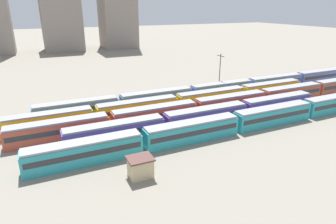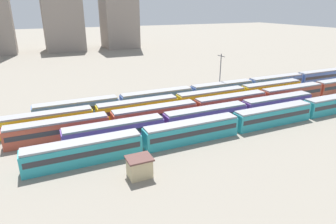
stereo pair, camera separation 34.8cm
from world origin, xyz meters
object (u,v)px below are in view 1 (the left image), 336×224
at_px(signal_hut, 140,167).
at_px(train_track_3, 177,103).
at_px(train_track_1, 206,116).
at_px(train_track_4, 222,89).
at_px(train_track_0, 273,115).
at_px(train_track_2, 230,103).
at_px(catenary_pole_1, 220,72).

bearing_deg(signal_hut, train_track_3, 53.32).
xyz_separation_m(train_track_1, train_track_4, (14.57, 15.60, 0.00)).
distance_m(train_track_0, train_track_2, 10.79).
distance_m(train_track_1, train_track_3, 10.52).
xyz_separation_m(train_track_1, catenary_pole_1, (15.70, 18.61, 4.11)).
height_order(train_track_0, catenary_pole_1, catenary_pole_1).
height_order(train_track_1, train_track_4, same).
xyz_separation_m(train_track_0, catenary_pole_1, (2.96, 23.81, 4.11)).
xyz_separation_m(train_track_3, train_track_4, (16.13, 5.20, 0.00)).
bearing_deg(train_track_0, train_track_3, 132.50).
bearing_deg(catenary_pole_1, train_track_0, -97.10).
height_order(train_track_3, signal_hut, train_track_3).
distance_m(train_track_1, train_track_2, 11.14).
height_order(train_track_4, catenary_pole_1, catenary_pole_1).
xyz_separation_m(catenary_pole_1, signal_hut, (-34.28, -31.06, -4.46)).
bearing_deg(train_track_0, train_track_1, 157.80).
height_order(train_track_0, signal_hut, train_track_0).
relative_size(catenary_pole_1, signal_hut, 3.03).
distance_m(train_track_1, signal_hut, 22.36).
distance_m(train_track_1, train_track_4, 21.35).
bearing_deg(train_track_3, train_track_4, 17.87).
relative_size(train_track_3, signal_hut, 20.75).
height_order(train_track_1, catenary_pole_1, catenary_pole_1).
bearing_deg(train_track_3, train_track_1, -81.51).
xyz_separation_m(train_track_4, signal_hut, (-33.15, -28.05, -0.35)).
xyz_separation_m(train_track_1, train_track_2, (9.86, 5.20, 0.00)).
bearing_deg(train_track_1, train_track_0, -22.20).
relative_size(train_track_2, signal_hut, 26.00).
xyz_separation_m(train_track_4, catenary_pole_1, (1.13, 3.01, 4.11)).
xyz_separation_m(train_track_3, signal_hut, (-17.02, -22.85, -0.35)).
bearing_deg(signal_hut, train_track_4, 40.24).
height_order(train_track_2, catenary_pole_1, catenary_pole_1).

